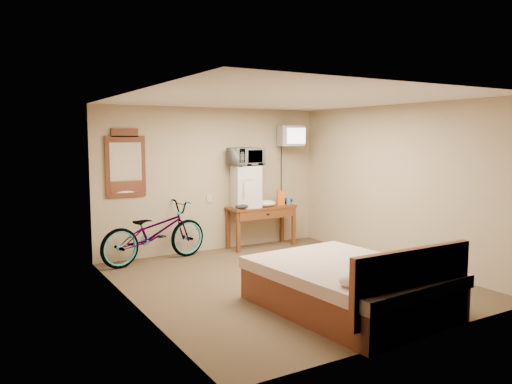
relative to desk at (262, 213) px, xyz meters
The scene contains 13 objects.
room 2.26m from the desk, 112.78° to the right, with size 4.60×4.64×2.50m.
desk is the anchor object (origin of this frame).
mini_fridge 0.59m from the desk, behind, with size 0.52×0.50×0.74m.
microwave 1.08m from the desk, behind, with size 0.57×0.39×0.32m, color silver.
snack_bag 0.47m from the desk, ahead, with size 0.13×0.08×0.27m, color orange.
blue_cup 0.58m from the desk, ahead, with size 0.08×0.08×0.14m, color #3B70CA.
cloth_cream 0.20m from the desk, 68.95° to the right, with size 0.38×0.29×0.12m, color white.
cloth_dark_a 0.53m from the desk, 165.88° to the right, with size 0.25×0.19×0.09m, color black.
cloth_dark_b 0.67m from the desk, 11.19° to the left, with size 0.22×0.18×0.10m, color black.
crt_television 1.52m from the desk, ahead, with size 0.50×0.60×0.37m.
wall_mirror 2.58m from the desk, behind, with size 0.64×0.04×1.09m.
bicycle 2.05m from the desk, behind, with size 0.64×1.84×0.97m, color black.
bed 3.49m from the desk, 104.00° to the right, with size 1.78×2.27×0.90m.
Camera 1 is at (-3.78, -5.61, 1.99)m, focal length 35.00 mm.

